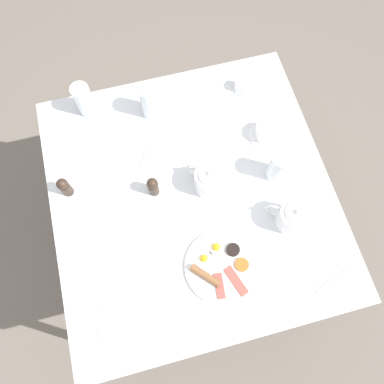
% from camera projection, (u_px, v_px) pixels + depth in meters
% --- Properties ---
extents(ground_plane, '(8.00, 8.00, 0.00)m').
position_uv_depth(ground_plane, '(192.00, 239.00, 2.14)').
color(ground_plane, '#70665B').
extents(table, '(1.10, 1.06, 0.77)m').
position_uv_depth(table, '(192.00, 200.00, 1.48)').
color(table, silver).
rests_on(table, ground_plane).
extents(breakfast_plate, '(0.27, 0.27, 0.04)m').
position_uv_depth(breakfast_plate, '(221.00, 266.00, 1.32)').
color(breakfast_plate, white).
rests_on(breakfast_plate, table).
extents(teapot_near, '(0.13, 0.17, 0.13)m').
position_uv_depth(teapot_near, '(292.00, 217.00, 1.33)').
color(teapot_near, white).
rests_on(teapot_near, table).
extents(teapot_far, '(0.17, 0.14, 0.13)m').
position_uv_depth(teapot_far, '(209.00, 180.00, 1.38)').
color(teapot_far, white).
rests_on(teapot_far, table).
extents(teacup_with_saucer_left, '(0.13, 0.13, 0.06)m').
position_uv_depth(teacup_with_saucer_left, '(266.00, 132.00, 1.48)').
color(teacup_with_saucer_left, white).
rests_on(teacup_with_saucer_left, table).
extents(water_glass_tall, '(0.07, 0.07, 0.14)m').
position_uv_depth(water_glass_tall, '(278.00, 166.00, 1.38)').
color(water_glass_tall, white).
rests_on(water_glass_tall, table).
extents(water_glass_short, '(0.07, 0.07, 0.16)m').
position_uv_depth(water_glass_short, '(150.00, 101.00, 1.47)').
color(water_glass_short, white).
rests_on(water_glass_short, table).
extents(wine_glass_spare, '(0.07, 0.07, 0.15)m').
position_uv_depth(wine_glass_spare, '(84.00, 100.00, 1.48)').
color(wine_glass_spare, white).
rests_on(wine_glass_spare, table).
extents(creamer_jug, '(0.08, 0.05, 0.05)m').
position_uv_depth(creamer_jug, '(241.00, 85.00, 1.56)').
color(creamer_jug, white).
rests_on(creamer_jug, table).
extents(pepper_grinder, '(0.04, 0.04, 0.10)m').
position_uv_depth(pepper_grinder, '(65.00, 187.00, 1.37)').
color(pepper_grinder, '#38281E').
rests_on(pepper_grinder, table).
extents(salt_grinder, '(0.04, 0.04, 0.10)m').
position_uv_depth(salt_grinder, '(153.00, 186.00, 1.37)').
color(salt_grinder, '#38281E').
rests_on(salt_grinder, table).
extents(napkin_folded, '(0.17, 0.16, 0.01)m').
position_uv_depth(napkin_folded, '(158.00, 156.00, 1.47)').
color(napkin_folded, white).
rests_on(napkin_folded, table).
extents(fork_by_plate, '(0.17, 0.04, 0.00)m').
position_uv_depth(fork_by_plate, '(99.00, 320.00, 1.26)').
color(fork_by_plate, silver).
rests_on(fork_by_plate, table).
extents(knife_by_plate, '(0.01, 0.22, 0.00)m').
position_uv_depth(knife_by_plate, '(208.00, 123.00, 1.52)').
color(knife_by_plate, silver).
rests_on(knife_by_plate, table).
extents(spoon_for_tea, '(0.07, 0.16, 0.00)m').
position_uv_depth(spoon_for_tea, '(118.00, 263.00, 1.33)').
color(spoon_for_tea, silver).
rests_on(spoon_for_tea, table).
extents(fork_spare, '(0.06, 0.16, 0.00)m').
position_uv_depth(fork_spare, '(335.00, 279.00, 1.31)').
color(fork_spare, silver).
rests_on(fork_spare, table).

